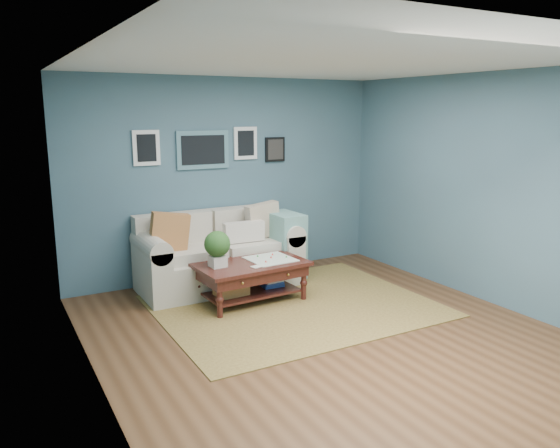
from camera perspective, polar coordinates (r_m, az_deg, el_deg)
room_shell at (r=5.37m, az=4.98°, el=2.11°), size 5.00×5.02×2.70m
area_rug at (r=6.49m, az=1.52°, el=-8.53°), size 3.10×2.48×0.01m
loveseat at (r=7.15m, az=-5.78°, el=-3.02°), size 2.10×0.95×1.08m
coffee_table at (r=6.50m, az=-3.60°, el=-4.82°), size 1.34×0.83×0.91m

